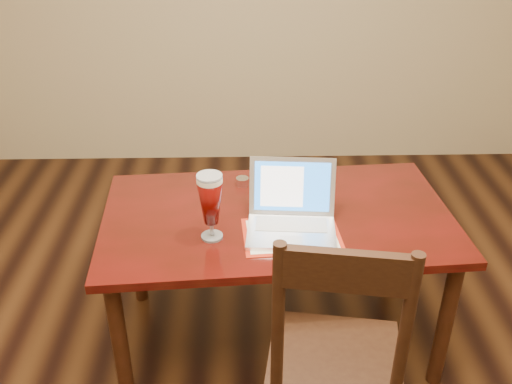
{
  "coord_description": "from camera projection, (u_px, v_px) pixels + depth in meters",
  "views": [
    {
      "loc": [
        -0.01,
        -1.6,
        2.02
      ],
      "look_at": [
        0.05,
        0.46,
        0.84
      ],
      "focal_mm": 40.0,
      "sensor_mm": 36.0,
      "label": 1
    }
  ],
  "objects": [
    {
      "name": "dining_table",
      "position": [
        276.0,
        229.0,
        2.5
      ],
      "size": [
        1.56,
        0.95,
        0.99
      ],
      "rotation": [
        0.0,
        0.0,
        0.07
      ],
      "color": "#480B09",
      "rests_on": "ground"
    },
    {
      "name": "dining_chair",
      "position": [
        335.0,
        363.0,
        1.98
      ],
      "size": [
        0.53,
        0.52,
        1.1
      ],
      "rotation": [
        0.0,
        0.0,
        -0.16
      ],
      "color": "black",
      "rests_on": "ground"
    }
  ]
}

